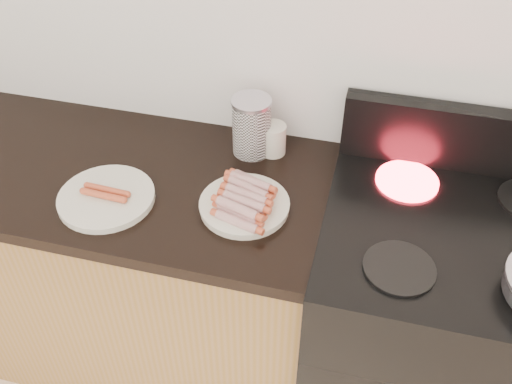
% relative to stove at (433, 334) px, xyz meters
% --- Properties ---
extents(wall_back, '(4.00, 0.04, 2.60)m').
position_rel_stove_xyz_m(wall_back, '(-0.78, 0.32, 0.84)').
color(wall_back, silver).
rests_on(wall_back, ground).
extents(cabinet_base, '(2.20, 0.59, 0.86)m').
position_rel_stove_xyz_m(cabinet_base, '(-1.48, 0.01, -0.03)').
color(cabinet_base, olive).
rests_on(cabinet_base, floor).
extents(stove, '(0.76, 0.65, 0.91)m').
position_rel_stove_xyz_m(stove, '(0.00, 0.00, 0.00)').
color(stove, black).
rests_on(stove, floor).
extents(stove_panel, '(0.76, 0.06, 0.20)m').
position_rel_stove_xyz_m(stove_panel, '(0.00, 0.28, 0.55)').
color(stove_panel, black).
rests_on(stove_panel, stove).
extents(burner_near_left, '(0.18, 0.18, 0.01)m').
position_rel_stove_xyz_m(burner_near_left, '(-0.17, -0.17, 0.46)').
color(burner_near_left, black).
rests_on(burner_near_left, stove).
extents(burner_far_left, '(0.18, 0.18, 0.01)m').
position_rel_stove_xyz_m(burner_far_left, '(-0.17, 0.17, 0.46)').
color(burner_far_left, '#FF1E2D').
rests_on(burner_far_left, stove).
extents(main_plate, '(0.33, 0.33, 0.02)m').
position_rel_stove_xyz_m(main_plate, '(-0.60, -0.04, 0.45)').
color(main_plate, silver).
rests_on(main_plate, counter_slab).
extents(side_plate, '(0.34, 0.34, 0.02)m').
position_rel_stove_xyz_m(side_plate, '(-0.99, -0.11, 0.45)').
color(side_plate, white).
rests_on(side_plate, counter_slab).
extents(hotdog_pile, '(0.12, 0.23, 0.05)m').
position_rel_stove_xyz_m(hotdog_pile, '(-0.60, -0.04, 0.48)').
color(hotdog_pile, '#9F302A').
rests_on(hotdog_pile, main_plate).
extents(plain_sausages, '(0.13, 0.05, 0.02)m').
position_rel_stove_xyz_m(plain_sausages, '(-0.99, -0.11, 0.47)').
color(plain_sausages, '#D77751').
rests_on(plain_sausages, side_plate).
extents(canister, '(0.12, 0.12, 0.19)m').
position_rel_stove_xyz_m(canister, '(-0.65, 0.22, 0.54)').
color(canister, silver).
rests_on(canister, counter_slab).
extents(mug, '(0.10, 0.10, 0.10)m').
position_rel_stove_xyz_m(mug, '(-0.58, 0.23, 0.49)').
color(mug, silver).
rests_on(mug, counter_slab).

